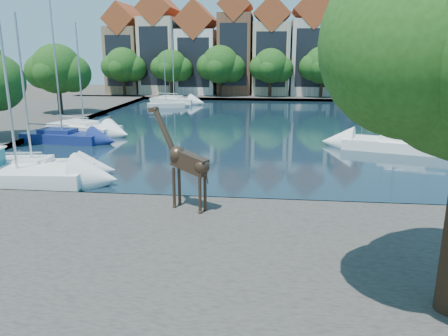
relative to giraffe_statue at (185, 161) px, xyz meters
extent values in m
plane|color=#38332B|center=(1.32, 1.80, -2.73)|extent=(160.00, 160.00, 0.00)
cube|color=black|center=(1.32, 25.80, -2.69)|extent=(38.00, 50.00, 0.08)
cube|color=#45413C|center=(1.32, -5.20, -2.48)|extent=(50.00, 14.00, 0.50)
cube|color=#45413C|center=(1.32, 57.80, -2.48)|extent=(60.00, 16.00, 0.50)
cube|color=#45413C|center=(-23.68, 25.80, -2.48)|extent=(14.00, 52.00, 0.50)
sphere|color=#1E4313|center=(7.06, -7.60, 4.87)|extent=(4.48, 4.48, 4.48)
cube|color=#866849|center=(-21.68, 57.80, 3.27)|extent=(5.39, 9.00, 11.00)
cube|color=#9C391F|center=(-21.68, 57.80, 9.98)|extent=(5.44, 9.18, 5.44)
cube|color=black|center=(-21.68, 53.32, 3.27)|extent=(4.40, 0.05, 8.25)
cube|color=#BFB193|center=(-15.68, 57.80, 4.02)|extent=(5.88, 9.00, 12.50)
cube|color=#9C391F|center=(-15.68, 57.80, 11.59)|extent=(5.94, 9.18, 5.94)
cube|color=black|center=(-15.68, 53.32, 4.02)|extent=(4.80, 0.05, 9.38)
cube|color=white|center=(-9.18, 57.80, 3.02)|extent=(6.37, 9.00, 10.50)
cube|color=#9C391F|center=(-9.18, 57.80, 9.70)|extent=(6.43, 9.18, 6.43)
cube|color=black|center=(-9.18, 53.32, 3.02)|extent=(5.20, 0.05, 7.88)
cube|color=brown|center=(-2.68, 57.80, 4.27)|extent=(5.39, 9.00, 13.00)
cube|color=#9C391F|center=(-2.68, 57.80, 11.98)|extent=(5.44, 9.18, 5.44)
cube|color=black|center=(-2.68, 53.32, 4.27)|extent=(4.40, 0.05, 9.75)
cube|color=tan|center=(3.32, 57.80, 3.52)|extent=(5.88, 9.00, 11.50)
cube|color=#9C391F|center=(3.32, 57.80, 10.59)|extent=(5.94, 9.18, 5.94)
cube|color=black|center=(3.32, 53.32, 3.52)|extent=(4.80, 0.05, 8.62)
cube|color=beige|center=(9.82, 57.80, 3.77)|extent=(6.37, 9.00, 12.00)
cube|color=#9C391F|center=(9.82, 57.80, 11.20)|extent=(6.43, 9.18, 6.43)
cube|color=black|center=(9.82, 53.32, 3.77)|extent=(5.20, 0.05, 9.00)
cube|color=brown|center=(16.32, 57.80, 3.02)|extent=(5.39, 9.00, 10.50)
cube|color=#9C391F|center=(16.32, 57.80, 9.48)|extent=(5.44, 9.18, 5.44)
cube|color=black|center=(16.32, 53.32, 3.02)|extent=(4.40, 0.05, 7.88)
cylinder|color=#332114|center=(-20.68, 52.30, -0.63)|extent=(0.50, 0.50, 3.20)
sphere|color=#133E12|center=(-20.68, 52.30, 2.65)|extent=(5.60, 5.60, 5.60)
sphere|color=#133E12|center=(-19.00, 52.60, 2.09)|extent=(4.20, 4.20, 4.20)
sphere|color=#133E12|center=(-22.22, 51.90, 2.37)|extent=(3.92, 3.92, 3.92)
cylinder|color=#332114|center=(-12.68, 52.30, -0.63)|extent=(0.50, 0.50, 3.20)
sphere|color=#133E12|center=(-12.68, 52.30, 2.53)|extent=(5.20, 5.20, 5.20)
sphere|color=#133E12|center=(-11.12, 52.60, 2.01)|extent=(3.90, 3.90, 3.90)
sphere|color=#133E12|center=(-14.11, 51.90, 2.27)|extent=(3.64, 3.64, 3.64)
cylinder|color=#332114|center=(-4.68, 52.30, -0.63)|extent=(0.50, 0.50, 3.20)
sphere|color=#133E12|center=(-4.68, 52.30, 2.77)|extent=(6.00, 6.00, 6.00)
sphere|color=#133E12|center=(-2.88, 52.60, 2.17)|extent=(4.50, 4.50, 4.50)
sphere|color=#133E12|center=(-6.33, 51.90, 2.47)|extent=(4.20, 4.20, 4.20)
cylinder|color=#332114|center=(3.32, 52.30, -0.63)|extent=(0.50, 0.50, 3.20)
sphere|color=#133E12|center=(3.32, 52.30, 2.59)|extent=(5.40, 5.40, 5.40)
sphere|color=#133E12|center=(4.94, 52.60, 2.05)|extent=(4.05, 4.05, 4.05)
sphere|color=#133E12|center=(1.84, 51.90, 2.32)|extent=(3.78, 3.78, 3.78)
cylinder|color=#332114|center=(11.32, 52.30, -0.63)|extent=(0.50, 0.50, 3.20)
sphere|color=#133E12|center=(11.32, 52.30, 2.71)|extent=(5.80, 5.80, 5.80)
sphere|color=#133E12|center=(13.06, 52.60, 2.13)|extent=(4.35, 4.35, 4.35)
sphere|color=#133E12|center=(9.73, 51.90, 2.42)|extent=(4.06, 4.06, 4.06)
cylinder|color=#332114|center=(19.32, 52.30, -0.63)|extent=(0.50, 0.50, 3.20)
sphere|color=#133E12|center=(19.32, 52.30, 2.53)|extent=(5.20, 5.20, 5.20)
sphere|color=#133E12|center=(20.88, 52.60, 2.01)|extent=(3.90, 3.90, 3.90)
sphere|color=#133E12|center=(17.89, 51.90, 2.27)|extent=(3.64, 3.64, 3.64)
cylinder|color=#332114|center=(-20.68, 29.80, -0.53)|extent=(0.54, 0.54, 3.40)
sphere|color=#133E12|center=(-20.68, 29.80, 2.85)|extent=(5.60, 5.60, 5.60)
sphere|color=#133E12|center=(-19.00, 30.10, 2.29)|extent=(4.20, 4.20, 4.20)
sphere|color=#133E12|center=(-22.22, 29.40, 2.57)|extent=(3.92, 3.92, 3.92)
cylinder|color=#39291C|center=(-0.55, 0.04, -1.29)|extent=(0.14, 0.14, 1.89)
cylinder|color=#39291C|center=(-0.38, 0.40, -1.29)|extent=(0.14, 0.14, 1.89)
cylinder|color=#39291C|center=(0.75, -0.58, -1.29)|extent=(0.14, 0.14, 1.89)
cylinder|color=#39291C|center=(0.92, -0.22, -1.29)|extent=(0.14, 0.14, 1.89)
cube|color=#39291C|center=(0.23, -0.11, -0.03)|extent=(1.86, 1.24, 1.10)
cylinder|color=#39291C|center=(-0.98, 0.47, 1.20)|extent=(1.21, 0.77, 1.95)
cube|color=#39291C|center=(-1.57, 0.75, 2.16)|extent=(0.54, 0.37, 0.30)
cylinder|color=#B2B2B7|center=(-10.47, 3.89, 2.87)|extent=(0.15, 0.15, 9.19)
cube|color=silver|center=(-10.68, 5.80, -2.15)|extent=(7.27, 3.54, 1.00)
cube|color=silver|center=(-10.68, 5.80, -1.82)|extent=(3.28, 2.18, 0.56)
cylinder|color=#B2B2B7|center=(-10.68, 5.80, 2.50)|extent=(0.13, 0.13, 8.73)
cube|color=navy|center=(-13.68, 15.86, -2.15)|extent=(6.90, 3.09, 1.00)
cube|color=navy|center=(-13.68, 15.86, -1.82)|extent=(3.09, 1.96, 0.56)
cylinder|color=#B2B2B7|center=(-13.68, 15.86, 3.76)|extent=(0.13, 0.13, 11.27)
cube|color=white|center=(-13.68, 20.16, -2.15)|extent=(7.70, 5.06, 1.00)
cube|color=white|center=(-13.68, 20.16, -1.81)|extent=(3.62, 2.84, 0.56)
cylinder|color=#B2B2B7|center=(-13.68, 20.16, 2.69)|extent=(0.13, 0.13, 9.11)
cube|color=silver|center=(-10.68, 39.97, -2.24)|extent=(5.21, 3.56, 0.81)
cube|color=silver|center=(-10.68, 39.97, -1.97)|extent=(2.46, 1.97, 0.45)
cylinder|color=#B2B2B7|center=(-10.68, 39.97, 1.43)|extent=(0.11, 0.11, 6.89)
cube|color=silver|center=(-10.68, 45.05, -2.15)|extent=(7.29, 4.38, 0.99)
cube|color=silver|center=(-10.68, 45.05, -1.82)|extent=(3.38, 2.52, 0.55)
cylinder|color=#B2B2B7|center=(-10.68, 45.05, 3.70)|extent=(0.13, 0.13, 11.15)
cube|color=white|center=(13.32, 15.61, -2.13)|extent=(8.29, 4.83, 1.03)
cube|color=white|center=(13.32, 15.61, -1.79)|extent=(3.83, 2.80, 0.57)
cylinder|color=#B2B2B7|center=(13.32, 15.61, 3.10)|extent=(0.14, 0.14, 9.89)
cube|color=navy|center=(16.32, 17.43, -2.22)|extent=(6.10, 4.11, 0.86)
cube|color=navy|center=(16.32, 17.43, -1.94)|extent=(2.88, 2.29, 0.48)
cylinder|color=#B2B2B7|center=(16.32, 17.43, 3.15)|extent=(0.11, 0.11, 10.27)
cube|color=silver|center=(16.32, 30.93, -2.21)|extent=(5.06, 3.23, 0.87)
cube|color=silver|center=(16.32, 30.93, -1.92)|extent=(2.37, 1.83, 0.48)
cylinder|color=#B2B2B7|center=(16.32, 30.93, 1.84)|extent=(0.12, 0.12, 7.63)
cube|color=silver|center=(16.32, 43.54, -2.23)|extent=(4.71, 1.99, 0.84)
cube|color=silver|center=(16.32, 43.54, -1.95)|extent=(2.10, 1.29, 0.47)
cylinder|color=#B2B2B7|center=(16.32, 43.54, 2.09)|extent=(0.11, 0.11, 8.18)
camera|label=1|loc=(3.80, -18.52, 4.69)|focal=35.00mm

